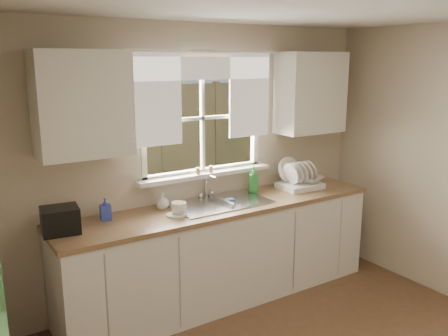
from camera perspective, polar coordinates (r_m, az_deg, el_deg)
room_walls at (r=2.91m, az=18.70°, el=-6.60°), size 3.62×4.02×2.50m
window at (r=4.39m, az=-2.48°, el=3.86°), size 1.38×0.16×1.06m
curtains at (r=4.30m, az=-2.19°, el=9.67°), size 1.50×0.03×0.81m
base_cabinets at (r=4.42m, az=-0.21°, el=-10.28°), size 3.00×0.62×0.87m
countertop at (r=4.26m, az=-0.22°, el=-4.65°), size 3.04×0.65×0.04m
upper_cabinet_left at (r=3.73m, az=-16.67°, el=7.37°), size 0.70×0.33×0.80m
upper_cabinet_right at (r=4.90m, az=10.39°, el=8.89°), size 0.70×0.33×0.80m
wall_outlet at (r=4.95m, az=6.48°, el=0.04°), size 0.08×0.01×0.12m
sill_jars at (r=4.38m, az=-2.38°, el=-0.23°), size 0.18×0.04×0.06m
sink at (r=4.30m, az=-0.45°, el=-5.20°), size 0.88×0.52×0.40m
dish_rack at (r=4.83m, az=9.04°, el=-1.46°), size 0.42×0.32×0.30m
bowl at (r=4.87m, az=10.44°, el=-1.34°), size 0.29×0.29×0.06m
soap_bottle_a at (r=4.60m, az=3.56°, el=-1.39°), size 0.11×0.11×0.27m
soap_bottle_b at (r=3.95m, az=-14.09°, el=-4.78°), size 0.09×0.09×0.18m
soap_bottle_c at (r=4.14m, az=-7.43°, el=-3.96°), size 0.12×0.12×0.14m
saucer at (r=3.98m, az=-5.78°, el=-5.63°), size 0.16×0.16×0.01m
cup at (r=3.98m, az=-5.46°, el=-4.87°), size 0.17×0.17×0.11m
black_appliance at (r=3.75m, az=-19.11°, el=-5.96°), size 0.29×0.26×0.20m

